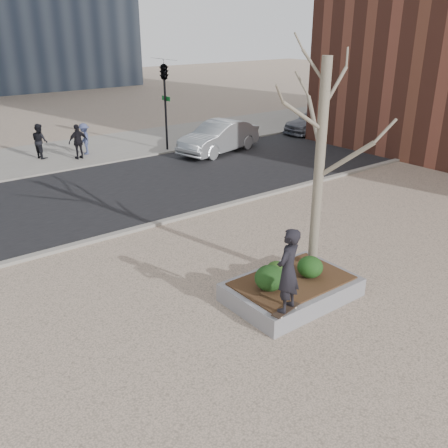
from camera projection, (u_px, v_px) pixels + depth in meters
ground at (260, 312)px, 11.42m from camera, size 120.00×120.00×0.00m
street at (84, 198)px, 18.75m from camera, size 60.00×8.00×0.02m
far_sidewalk at (25, 160)px, 23.89m from camera, size 60.00×6.00×0.02m
planter at (292, 290)px, 11.90m from camera, size 3.00×2.00×0.45m
planter_mulch at (292, 281)px, 11.81m from camera, size 2.70×1.70×0.04m
sycamore_tree at (322, 134)px, 11.34m from camera, size 2.80×2.80×6.60m
shrub_left at (270, 278)px, 11.27m from camera, size 0.69×0.69×0.58m
shrub_middle at (277, 270)px, 11.83m from camera, size 0.49×0.49×0.42m
shrub_right at (310, 267)px, 11.85m from camera, size 0.61×0.61×0.52m
skateboard at (286, 311)px, 10.55m from camera, size 0.80×0.34×0.08m
skateboarder at (288, 270)px, 10.19m from camera, size 0.78×0.64×1.84m
car_silver at (219, 137)px, 24.94m from camera, size 4.97×2.72×1.55m
car_third at (315, 122)px, 29.58m from camera, size 4.38×1.84×1.26m
pedestrian_a at (40, 141)px, 23.87m from camera, size 0.76×0.90×1.66m
pedestrian_b at (84, 139)px, 24.60m from camera, size 0.81×1.11×1.53m
pedestrian_c at (78, 142)px, 23.74m from camera, size 1.00×0.47×1.66m
traffic_light_far at (165, 106)px, 24.96m from camera, size 0.60×2.48×4.50m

